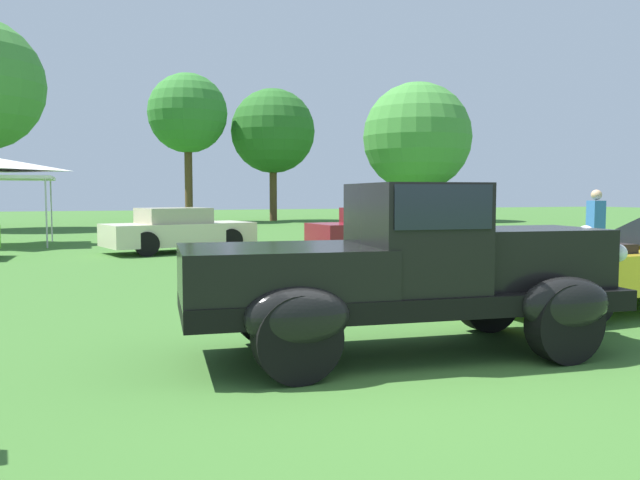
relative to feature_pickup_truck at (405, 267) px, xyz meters
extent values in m
plane|color=#386628|center=(-0.31, -0.59, -0.87)|extent=(120.00, 120.00, 0.00)
cube|color=black|center=(-0.04, 0.00, -0.31)|extent=(4.44, 1.87, 0.20)
cube|color=black|center=(1.25, -0.12, 0.07)|extent=(1.70, 1.24, 0.60)
ellipsoid|color=silver|center=(2.06, -0.21, 0.05)|extent=(0.21, 0.53, 0.68)
cube|color=black|center=(0.08, -0.01, 0.31)|extent=(1.16, 1.47, 1.04)
cube|color=black|center=(0.08, -0.01, 0.61)|extent=(1.07, 1.49, 0.40)
cube|color=black|center=(-1.25, 0.13, -0.01)|extent=(2.01, 1.59, 0.48)
ellipsoid|color=black|center=(1.39, 0.59, -0.31)|extent=(0.95, 0.45, 0.52)
ellipsoid|color=black|center=(1.24, -0.85, -0.31)|extent=(0.95, 0.45, 0.52)
ellipsoid|color=black|center=(-1.18, 0.84, -0.31)|extent=(0.95, 0.45, 0.52)
ellipsoid|color=black|center=(-1.32, -0.59, -0.31)|extent=(0.95, 0.45, 0.52)
sphere|color=silver|center=(2.15, 0.23, 0.13)|extent=(0.18, 0.18, 0.18)
sphere|color=silver|center=(2.07, -0.65, 0.13)|extent=(0.18, 0.18, 0.18)
cylinder|color=black|center=(1.39, 0.59, -0.49)|extent=(0.76, 0.24, 0.76)
cylinder|color=black|center=(1.24, -0.85, -0.49)|extent=(0.76, 0.24, 0.76)
cylinder|color=black|center=(-1.18, 0.84, -0.49)|extent=(0.76, 0.24, 0.76)
cylinder|color=black|center=(-1.32, -0.59, -0.49)|extent=(0.76, 0.24, 0.76)
cube|color=yellow|center=(3.92, 1.23, -0.30)|extent=(4.10, 1.89, 0.52)
cube|color=black|center=(4.18, 1.24, 0.12)|extent=(0.11, 1.25, 0.82)
cube|color=black|center=(3.54, 1.21, -0.06)|extent=(0.33, 1.21, 0.28)
cylinder|color=black|center=(5.17, 2.06, -0.54)|extent=(0.66, 0.20, 0.66)
cylinder|color=black|center=(2.65, 1.95, -0.54)|extent=(0.66, 0.20, 0.66)
cylinder|color=black|center=(2.71, 0.40, -0.54)|extent=(0.66, 0.20, 0.66)
cube|color=beige|center=(-0.58, 12.17, -0.37)|extent=(4.28, 2.63, 0.60)
cube|color=#B3AB8E|center=(-0.73, 12.13, 0.13)|extent=(2.06, 1.84, 0.44)
cylinder|color=black|center=(0.77, 11.72, -0.55)|extent=(0.64, 0.22, 0.64)
cylinder|color=black|center=(-1.54, 11.12, -0.55)|extent=(0.64, 0.22, 0.64)
cube|color=maroon|center=(4.91, 10.42, -0.37)|extent=(4.38, 2.00, 0.60)
cube|color=maroon|center=(4.74, 10.41, 0.13)|extent=(1.98, 1.58, 0.44)
cylinder|color=black|center=(6.24, 9.75, -0.55)|extent=(0.64, 0.22, 0.64)
cylinder|color=black|center=(3.69, 9.56, -0.55)|extent=(0.64, 0.22, 0.64)
cylinder|color=#283351|center=(7.11, 4.99, -0.44)|extent=(0.16, 0.16, 0.86)
cylinder|color=#283351|center=(7.05, 4.80, -0.44)|extent=(0.16, 0.16, 0.86)
cube|color=#336BB2|center=(7.08, 4.89, 0.29)|extent=(0.36, 0.46, 0.60)
sphere|color=tan|center=(7.08, 4.89, 0.71)|extent=(0.22, 0.22, 0.22)
cylinder|color=#B7B7BC|center=(-4.09, 17.63, 0.16)|extent=(0.05, 0.05, 2.05)
cylinder|color=#B7B7BC|center=(-4.09, 14.76, 0.16)|extent=(0.05, 0.05, 2.05)
cylinder|color=brown|center=(2.51, 30.93, 1.61)|extent=(0.44, 0.44, 4.94)
sphere|color=#337A2D|center=(2.51, 30.93, 5.31)|extent=(4.47, 4.47, 4.47)
cylinder|color=brown|center=(7.54, 31.04, 1.12)|extent=(0.44, 0.44, 3.98)
sphere|color=#286623|center=(7.54, 31.04, 4.49)|extent=(4.99, 4.99, 4.99)
cylinder|color=brown|center=(15.64, 28.15, 0.75)|extent=(0.44, 0.44, 3.22)
sphere|color=#428938|center=(15.64, 28.15, 4.14)|extent=(6.47, 6.47, 6.47)
camera|label=1|loc=(-2.96, -5.57, 0.73)|focal=35.53mm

